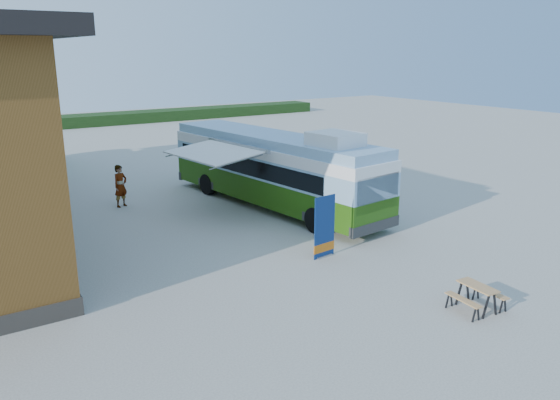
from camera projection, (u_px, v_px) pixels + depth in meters
ground at (287, 263)px, 17.72m from camera, size 100.00×100.00×0.00m
hedge at (134, 117)px, 52.40m from camera, size 40.00×3.00×1.00m
bus at (273, 167)px, 23.83m from camera, size 3.89×12.23×3.69m
awning at (217, 151)px, 22.44m from camera, size 3.01×4.36×0.51m
banner at (324, 232)px, 18.04m from camera, size 0.92×0.25×2.11m
picnic_table at (477, 292)px, 14.40m from camera, size 1.32×1.19×0.70m
person_a at (121, 186)px, 23.94m from camera, size 0.81×0.68×1.87m
person_b at (47, 208)px, 21.00m from camera, size 0.96×0.99×1.61m
slurry_tanker at (26, 145)px, 31.54m from camera, size 3.07×6.41×2.43m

